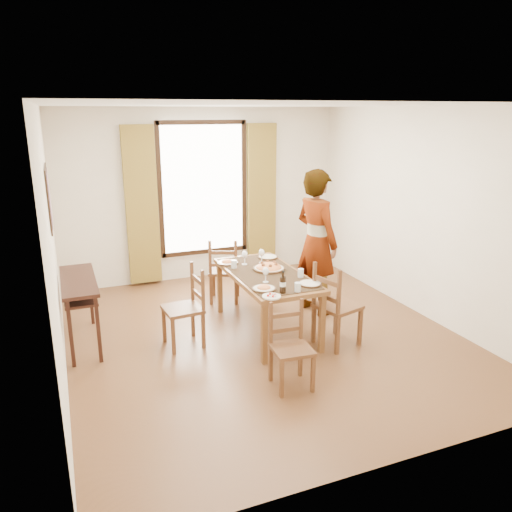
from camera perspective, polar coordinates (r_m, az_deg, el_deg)
name	(u,v)px	position (r m, az deg, el deg)	size (l,w,h in m)	color
ground	(262,336)	(6.17, 0.73, -9.08)	(5.00, 5.00, 0.00)	#462A16
room_shell	(258,209)	(5.79, 0.25, 5.34)	(4.60, 5.10, 2.74)	white
console_table	(79,289)	(6.07, -19.58, -3.52)	(0.38, 1.20, 0.80)	black
dining_table	(266,278)	(6.06, 1.19, -2.58)	(0.82, 1.67, 0.76)	brown
chair_west	(186,309)	(5.84, -8.06, -6.05)	(0.45, 0.45, 0.94)	brown
chair_north	(224,272)	(7.10, -3.67, -1.85)	(0.54, 0.54, 0.93)	brown
chair_south	(291,349)	(4.99, 3.98, -10.51)	(0.40, 0.40, 0.85)	brown
chair_east	(335,308)	(5.83, 9.06, -5.85)	(0.55, 0.55, 1.00)	brown
man	(316,242)	(6.64, 6.91, 1.57)	(0.62, 0.80, 1.94)	#92949A
plate_sw	(264,287)	(5.47, 0.91, -3.58)	(0.27, 0.27, 0.05)	silver
plate_se	(310,282)	(5.66, 6.19, -3.00)	(0.27, 0.27, 0.05)	silver
plate_nw	(227,261)	(6.40, -3.29, -0.61)	(0.27, 0.27, 0.05)	silver
plate_ne	(268,256)	(6.64, 1.34, 0.03)	(0.27, 0.27, 0.05)	silver
pasta_platter	(269,266)	(6.14, 1.49, -1.11)	(0.40, 0.40, 0.10)	red
caprese_plate	(271,295)	(5.26, 1.78, -4.53)	(0.20, 0.20, 0.04)	silver
wine_glass_a	(266,275)	(5.67, 1.11, -2.15)	(0.08, 0.08, 0.18)	white
wine_glass_b	(262,256)	(6.40, 0.65, 0.01)	(0.08, 0.08, 0.18)	white
wine_glass_c	(245,258)	(6.33, -1.31, -0.18)	(0.08, 0.08, 0.18)	white
tumbler_a	(301,273)	(5.89, 5.13, -1.95)	(0.07, 0.07, 0.10)	silver
tumbler_b	(234,264)	(6.21, -2.54, -0.93)	(0.07, 0.07, 0.10)	silver
tumbler_c	(298,287)	(5.42, 4.79, -3.56)	(0.07, 0.07, 0.10)	silver
wine_bottle	(283,282)	(5.35, 3.09, -2.96)	(0.07, 0.07, 0.25)	black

